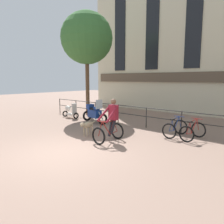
% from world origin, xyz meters
% --- Properties ---
extents(ground_plane, '(60.00, 60.00, 0.00)m').
position_xyz_m(ground_plane, '(0.00, 0.00, 0.00)').
color(ground_plane, '#8E7060').
extents(canal_railing, '(15.05, 0.05, 1.05)m').
position_xyz_m(canal_railing, '(-0.00, 5.20, 0.71)').
color(canal_railing, '#2D2B28').
rests_on(canal_railing, ground_plane).
extents(building_facade, '(18.00, 0.72, 11.85)m').
position_xyz_m(building_facade, '(-0.00, 10.99, 5.90)').
color(building_facade, beige).
rests_on(building_facade, ground_plane).
extents(cyclist_with_bike, '(0.69, 1.17, 1.70)m').
position_xyz_m(cyclist_with_bike, '(0.27, 2.17, 0.76)').
color(cyclist_with_bike, black).
rests_on(cyclist_with_bike, ground_plane).
extents(dog, '(0.33, 1.00, 0.65)m').
position_xyz_m(dog, '(-1.05, 2.11, 0.47)').
color(dog, tan).
rests_on(dog, ground_plane).
extents(parked_motorcycle, '(1.73, 0.87, 1.35)m').
position_xyz_m(parked_motorcycle, '(-2.89, 4.31, 0.56)').
color(parked_motorcycle, black).
rests_on(parked_motorcycle, ground_plane).
extents(parked_bicycle_near_lamp, '(0.69, 1.13, 0.86)m').
position_xyz_m(parked_bicycle_near_lamp, '(1.89, 4.54, 0.36)').
color(parked_bicycle_near_lamp, black).
rests_on(parked_bicycle_near_lamp, ground_plane).
extents(parked_bicycle_mid_left, '(0.75, 1.16, 0.86)m').
position_xyz_m(parked_bicycle_mid_left, '(2.66, 4.54, 0.36)').
color(parked_bicycle_mid_left, black).
rests_on(parked_bicycle_mid_left, ground_plane).
extents(parked_scooter, '(1.30, 0.46, 0.96)m').
position_xyz_m(parked_scooter, '(-5.27, 4.41, 0.46)').
color(parked_scooter, black).
rests_on(parked_scooter, ground_plane).
extents(tree_canalside_left, '(3.47, 3.47, 6.93)m').
position_xyz_m(tree_canalside_left, '(-5.34, 6.02, 5.17)').
color(tree_canalside_left, brown).
rests_on(tree_canalside_left, ground_plane).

